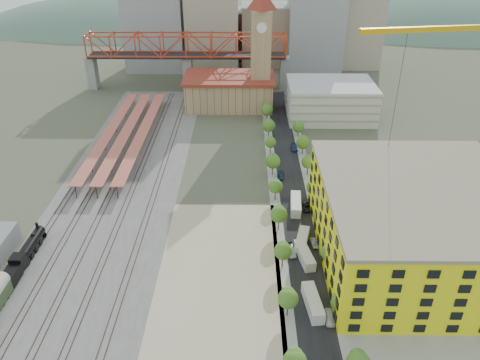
{
  "coord_description": "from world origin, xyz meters",
  "views": [
    {
      "loc": [
        1.57,
        -109.97,
        71.55
      ],
      "look_at": [
        0.44,
        -1.17,
        10.0
      ],
      "focal_mm": 35.0,
      "sensor_mm": 36.0,
      "label": 1
    }
  ],
  "objects_px": {
    "clock_tower": "(261,39)",
    "site_trailer_a": "(313,303)",
    "construction_building": "(418,223)",
    "site_trailer_b": "(305,255)",
    "locomotive": "(25,255)",
    "site_trailer_c": "(302,241)",
    "site_trailer_d": "(296,204)"
  },
  "relations": [
    {
      "from": "clock_tower",
      "to": "site_trailer_a",
      "type": "distance_m",
      "value": 121.08
    },
    {
      "from": "construction_building",
      "to": "site_trailer_b",
      "type": "relative_size",
      "value": 5.27
    },
    {
      "from": "construction_building",
      "to": "site_trailer_a",
      "type": "bearing_deg",
      "value": -145.76
    },
    {
      "from": "locomotive",
      "to": "site_trailer_c",
      "type": "distance_m",
      "value": 66.39
    },
    {
      "from": "site_trailer_c",
      "to": "clock_tower",
      "type": "bearing_deg",
      "value": 108.63
    },
    {
      "from": "clock_tower",
      "to": "site_trailer_b",
      "type": "relative_size",
      "value": 5.41
    },
    {
      "from": "locomotive",
      "to": "site_trailer_d",
      "type": "xyz_separation_m",
      "value": [
        66.0,
        23.84,
        -0.66
      ]
    },
    {
      "from": "construction_building",
      "to": "site_trailer_c",
      "type": "relative_size",
      "value": 5.27
    },
    {
      "from": "clock_tower",
      "to": "construction_building",
      "type": "distance_m",
      "value": 107.36
    },
    {
      "from": "locomotive",
      "to": "site_trailer_b",
      "type": "height_order",
      "value": "locomotive"
    },
    {
      "from": "site_trailer_a",
      "to": "site_trailer_b",
      "type": "relative_size",
      "value": 1.06
    },
    {
      "from": "clock_tower",
      "to": "locomotive",
      "type": "xyz_separation_m",
      "value": [
        -58.0,
        -103.47,
        -26.61
      ]
    },
    {
      "from": "construction_building",
      "to": "site_trailer_b",
      "type": "bearing_deg",
      "value": -175.47
    },
    {
      "from": "locomotive",
      "to": "site_trailer_c",
      "type": "relative_size",
      "value": 2.33
    },
    {
      "from": "locomotive",
      "to": "site_trailer_a",
      "type": "bearing_deg",
      "value": -12.16
    },
    {
      "from": "locomotive",
      "to": "site_trailer_d",
      "type": "relative_size",
      "value": 2.15
    },
    {
      "from": "locomotive",
      "to": "site_trailer_b",
      "type": "relative_size",
      "value": 2.33
    },
    {
      "from": "clock_tower",
      "to": "construction_building",
      "type": "bearing_deg",
      "value": -71.22
    },
    {
      "from": "construction_building",
      "to": "locomotive",
      "type": "xyz_separation_m",
      "value": [
        -92.0,
        -3.47,
        -7.32
      ]
    },
    {
      "from": "construction_building",
      "to": "site_trailer_b",
      "type": "distance_m",
      "value": 27.31
    },
    {
      "from": "site_trailer_c",
      "to": "construction_building",
      "type": "bearing_deg",
      "value": 5.82
    },
    {
      "from": "clock_tower",
      "to": "locomotive",
      "type": "height_order",
      "value": "clock_tower"
    },
    {
      "from": "locomotive",
      "to": "site_trailer_d",
      "type": "bearing_deg",
      "value": 19.86
    },
    {
      "from": "site_trailer_a",
      "to": "site_trailer_c",
      "type": "relative_size",
      "value": 1.06
    },
    {
      "from": "clock_tower",
      "to": "site_trailer_c",
      "type": "relative_size",
      "value": 5.41
    },
    {
      "from": "site_trailer_a",
      "to": "site_trailer_d",
      "type": "bearing_deg",
      "value": 83.25
    },
    {
      "from": "site_trailer_b",
      "to": "site_trailer_d",
      "type": "relative_size",
      "value": 0.92
    },
    {
      "from": "construction_building",
      "to": "site_trailer_d",
      "type": "xyz_separation_m",
      "value": [
        -26.0,
        20.37,
        -7.99
      ]
    },
    {
      "from": "site_trailer_c",
      "to": "site_trailer_a",
      "type": "bearing_deg",
      "value": -76.11
    },
    {
      "from": "clock_tower",
      "to": "site_trailer_c",
      "type": "height_order",
      "value": "clock_tower"
    },
    {
      "from": "site_trailer_d",
      "to": "site_trailer_c",
      "type": "bearing_deg",
      "value": -85.61
    },
    {
      "from": "construction_building",
      "to": "site_trailer_a",
      "type": "height_order",
      "value": "construction_building"
    }
  ]
}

